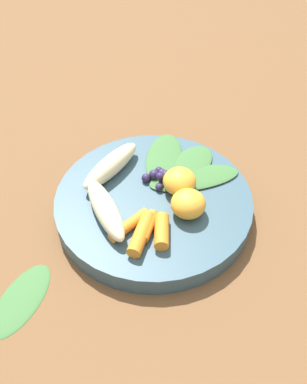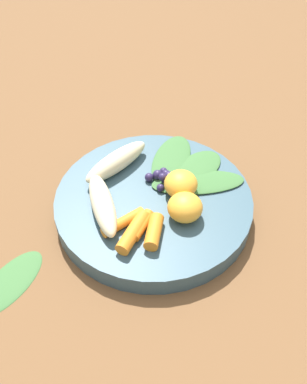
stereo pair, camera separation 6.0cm
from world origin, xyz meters
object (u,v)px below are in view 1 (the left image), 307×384
(banana_peeled_left, at_px, (106,210))
(banana_peeled_right, at_px, (111,165))
(orange_segment_near, at_px, (179,181))
(kale_leaf_stray, at_px, (21,299))
(bowl, at_px, (154,204))

(banana_peeled_left, height_order, banana_peeled_right, same)
(orange_segment_near, height_order, kale_leaf_stray, orange_segment_near)
(banana_peeled_right, xyz_separation_m, orange_segment_near, (-0.09, -0.06, 0.00))
(bowl, distance_m, orange_segment_near, 0.05)
(kale_leaf_stray, bearing_deg, orange_segment_near, 150.75)
(bowl, xyz_separation_m, banana_peeled_left, (0.01, 0.07, 0.03))
(banana_peeled_left, relative_size, banana_peeled_right, 1.00)
(orange_segment_near, bearing_deg, banana_peeled_left, 80.38)
(banana_peeled_left, distance_m, banana_peeled_right, 0.09)
(bowl, xyz_separation_m, banana_peeled_right, (0.08, 0.02, 0.03))
(banana_peeled_right, distance_m, orange_segment_near, 0.10)
(bowl, bearing_deg, kale_leaf_stray, 95.64)
(kale_leaf_stray, bearing_deg, banana_peeled_right, 174.96)
(bowl, relative_size, orange_segment_near, 5.93)
(banana_peeled_right, height_order, orange_segment_near, orange_segment_near)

